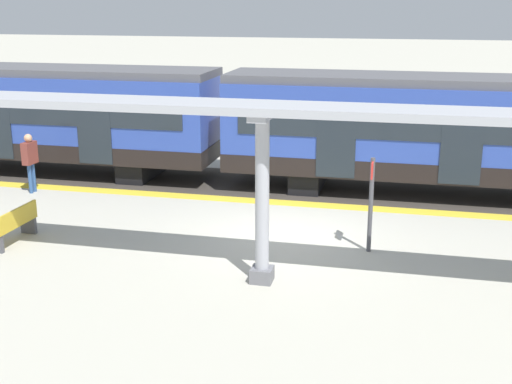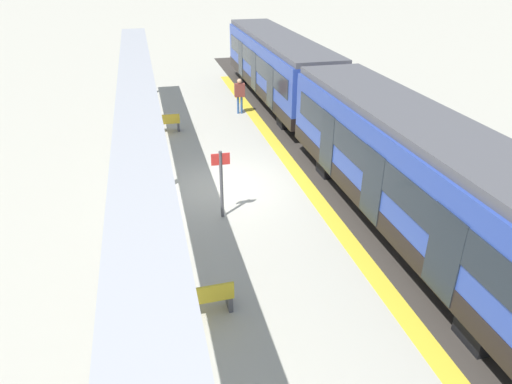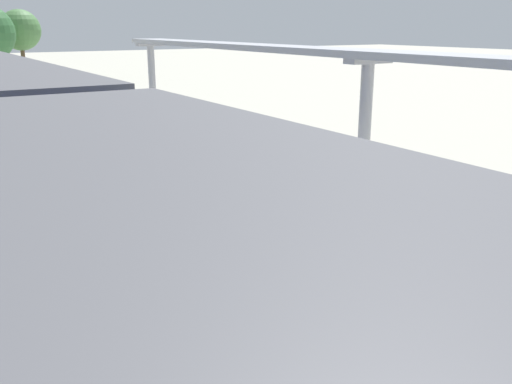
{
  "view_description": "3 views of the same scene",
  "coord_description": "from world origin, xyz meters",
  "views": [
    {
      "loc": [
        14.85,
        2.64,
        5.53
      ],
      "look_at": [
        -0.33,
        -0.81,
        1.01
      ],
      "focal_mm": 46.4,
      "sensor_mm": 36.0,
      "label": 1
    },
    {
      "loc": [
        2.4,
        14.6,
        7.42
      ],
      "look_at": [
        -0.3,
        3.38,
        1.45
      ],
      "focal_mm": 32.84,
      "sensor_mm": 36.0,
      "label": 2
    },
    {
      "loc": [
        -5.85,
        -9.13,
        4.15
      ],
      "look_at": [
        -0.81,
        -1.02,
        1.3
      ],
      "focal_mm": 39.25,
      "sensor_mm": 36.0,
      "label": 3
    }
  ],
  "objects": [
    {
      "name": "tactile_edge_strip",
      "position": [
        -2.83,
        0.0,
        0.0
      ],
      "size": [
        0.53,
        32.18,
        0.01
      ],
      "primitive_type": "cube",
      "color": "gold",
      "rests_on": "ground"
    },
    {
      "name": "bench_near_end",
      "position": [
        1.69,
        6.3,
        0.44
      ],
      "size": [
        1.51,
        0.49,
        0.86
      ],
      "color": "gold",
      "rests_on": "ground"
    },
    {
      "name": "canopy_pillar_nearest",
      "position": [
        2.65,
        -12.53,
        1.77
      ],
      "size": [
        1.1,
        0.44,
        3.49
      ],
      "color": "slate",
      "rests_on": "ground"
    },
    {
      "name": "passenger_waiting_near_edge",
      "position": [
        -2.23,
        -8.1,
        1.11
      ],
      "size": [
        0.52,
        0.26,
        1.78
      ],
      "color": "#2F5287",
      "rests_on": "ground"
    },
    {
      "name": "platform_info_sign",
      "position": [
        0.45,
        2.01,
        1.33
      ],
      "size": [
        0.56,
        0.1,
        2.2
      ],
      "color": "#4C4C51",
      "rests_on": "ground"
    },
    {
      "name": "canopy_pillar_second",
      "position": [
        2.65,
        -0.01,
        1.77
      ],
      "size": [
        1.1,
        0.44,
        3.49
      ],
      "color": "slate",
      "rests_on": "ground"
    },
    {
      "name": "train_far_carriage",
      "position": [
        -4.69,
        4.18,
        1.83
      ],
      "size": [
        2.65,
        13.54,
        3.48
      ],
      "color": "#2C47A4",
      "rests_on": "ground"
    },
    {
      "name": "ground_plane",
      "position": [
        0.0,
        0.0,
        0.0
      ],
      "size": [
        176.0,
        176.0,
        0.0
      ],
      "primitive_type": "plane",
      "color": "#B2AF9F"
    },
    {
      "name": "train_near_carriage",
      "position": [
        -4.69,
        -9.94,
        1.83
      ],
      "size": [
        2.65,
        13.54,
        3.48
      ],
      "color": "#2C47A4",
      "rests_on": "ground"
    },
    {
      "name": "trackbed",
      "position": [
        -4.7,
        0.0,
        0.0
      ],
      "size": [
        3.2,
        44.18,
        0.01
      ],
      "primitive_type": "cube",
      "color": "#38332D",
      "rests_on": "ground"
    },
    {
      "name": "bench_mid_platform",
      "position": [
        1.74,
        -6.2,
        0.44
      ],
      "size": [
        1.51,
        0.48,
        0.86
      ],
      "color": "gold",
      "rests_on": "ground"
    },
    {
      "name": "canopy_beam",
      "position": [
        2.65,
        -0.03,
        3.57
      ],
      "size": [
        1.2,
        25.78,
        0.16
      ],
      "primitive_type": "cube",
      "color": "#A8AAB2",
      "rests_on": "canopy_pillar_nearest"
    }
  ]
}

